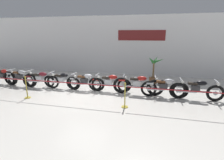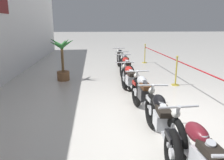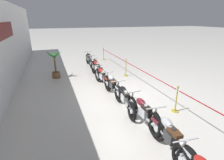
% 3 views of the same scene
% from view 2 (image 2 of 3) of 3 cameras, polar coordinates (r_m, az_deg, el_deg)
% --- Properties ---
extents(ground_plane, '(120.00, 120.00, 0.00)m').
position_cam_2_polar(ground_plane, '(5.57, 14.60, -8.25)').
color(ground_plane, silver).
extents(motorcycle_black_3, '(2.29, 0.62, 0.91)m').
position_cam_2_polar(motorcycle_black_3, '(3.98, 12.51, -10.40)').
color(motorcycle_black_3, black).
rests_on(motorcycle_black_3, ground).
extents(motorcycle_silver_4, '(2.14, 0.62, 0.94)m').
position_cam_2_polar(motorcycle_silver_4, '(5.22, 8.18, -4.07)').
color(motorcycle_silver_4, black).
rests_on(motorcycle_silver_4, ground).
extents(motorcycle_red_5, '(2.26, 0.62, 0.94)m').
position_cam_2_polar(motorcycle_red_5, '(6.44, 4.71, -0.37)').
color(motorcycle_red_5, black).
rests_on(motorcycle_red_5, ground).
extents(motorcycle_red_6, '(2.49, 0.62, 0.99)m').
position_cam_2_polar(motorcycle_red_6, '(7.86, 3.74, 2.47)').
color(motorcycle_red_6, black).
rests_on(motorcycle_red_6, ground).
extents(motorcycle_silver_7, '(2.20, 0.62, 0.96)m').
position_cam_2_polar(motorcycle_silver_7, '(9.10, 3.34, 4.08)').
color(motorcycle_silver_7, black).
rests_on(motorcycle_silver_7, ground).
extents(motorcycle_black_8, '(2.34, 0.62, 0.96)m').
position_cam_2_polar(motorcycle_black_8, '(10.46, 2.27, 5.39)').
color(motorcycle_black_8, black).
rests_on(motorcycle_black_8, ground).
extents(potted_palm_left_of_row, '(1.00, 0.95, 1.67)m').
position_cam_2_polar(potted_palm_left_of_row, '(8.50, -12.79, 5.04)').
color(potted_palm_left_of_row, brown).
rests_on(potted_palm_left_of_row, ground).
extents(stanchion_mid_right, '(0.28, 0.28, 1.05)m').
position_cam_2_polar(stanchion_mid_right, '(7.99, 16.36, 1.17)').
color(stanchion_mid_right, gold).
rests_on(stanchion_mid_right, ground).
extents(stanchion_far_right, '(0.28, 0.28, 1.05)m').
position_cam_2_polar(stanchion_far_right, '(12.38, 8.56, 6.10)').
color(stanchion_far_right, gold).
rests_on(stanchion_far_right, ground).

